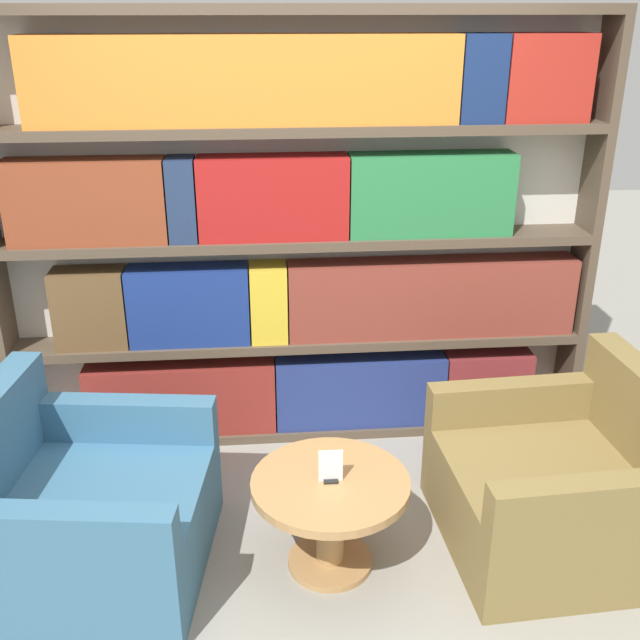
% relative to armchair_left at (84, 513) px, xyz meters
% --- Properties ---
extents(ground_plane, '(14.00, 14.00, 0.00)m').
position_rel_armchair_left_xyz_m(ground_plane, '(1.01, -0.21, -0.28)').
color(ground_plane, gray).
extents(bookshelf, '(3.20, 0.30, 2.32)m').
position_rel_armchair_left_xyz_m(bookshelf, '(1.02, 1.10, 0.86)').
color(bookshelf, silver).
rests_on(bookshelf, ground_plane).
extents(armchair_left, '(1.06, 1.06, 0.82)m').
position_rel_armchair_left_xyz_m(armchair_left, '(0.00, 0.00, 0.00)').
color(armchair_left, '#386684').
rests_on(armchair_left, ground_plane).
extents(armchair_right, '(1.00, 1.00, 0.82)m').
position_rel_armchair_left_xyz_m(armchair_right, '(2.13, -0.00, 0.00)').
color(armchair_right, olive).
rests_on(armchair_right, ground_plane).
extents(coffee_table, '(0.68, 0.68, 0.45)m').
position_rel_armchair_left_xyz_m(coffee_table, '(1.06, -0.08, 0.04)').
color(coffee_table, '#AD7F4C').
rests_on(coffee_table, ground_plane).
extents(table_sign, '(0.10, 0.06, 0.15)m').
position_rel_armchair_left_xyz_m(table_sign, '(1.06, -0.08, 0.23)').
color(table_sign, black).
rests_on(table_sign, coffee_table).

